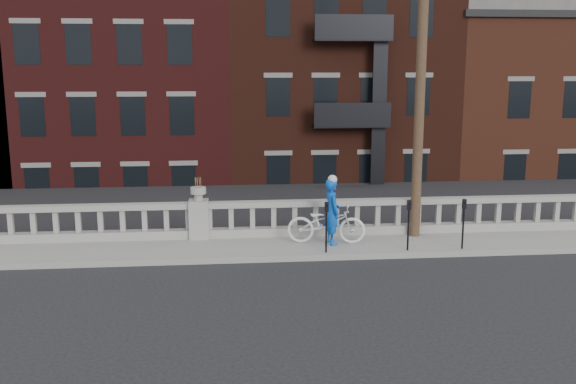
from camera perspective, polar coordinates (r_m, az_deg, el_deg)
name	(u,v)px	position (r m, az deg, el deg)	size (l,w,h in m)	color
ground	(193,290)	(14.84, -8.46, -8.60)	(120.00, 120.00, 0.00)	black
sidewalk	(198,250)	(17.67, -7.99, -5.09)	(32.00, 2.20, 0.15)	gray
balustrade	(199,221)	(18.44, -7.91, -2.58)	(28.00, 0.34, 1.03)	gray
planter_pedestal	(199,215)	(18.40, -7.93, -2.00)	(0.55, 0.55, 1.76)	gray
lower_level	(221,108)	(37.07, -5.94, 7.46)	(80.00, 44.00, 20.80)	#605E59
utility_pole	(421,56)	(18.36, 11.78, 11.71)	(1.60, 0.28, 10.00)	#422D1E
parking_meter_c	(326,221)	(16.78, 3.43, -2.61)	(0.10, 0.09, 1.36)	black
parking_meter_d	(409,219)	(17.26, 10.67, -2.41)	(0.10, 0.09, 1.36)	black
parking_meter_e	(464,218)	(17.73, 15.34, -2.25)	(0.10, 0.09, 1.36)	black
bicycle	(326,223)	(17.77, 3.42, -2.76)	(0.75, 2.15, 1.13)	silver
cyclist	(332,212)	(17.61, 3.93, -1.75)	(0.66, 0.44, 1.82)	blue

